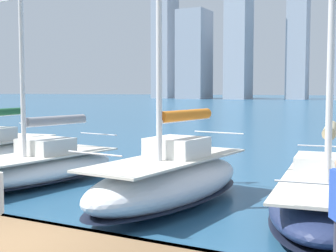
% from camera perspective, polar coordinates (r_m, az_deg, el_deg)
% --- Properties ---
extents(dock_pier, '(28.00, 2.80, 0.60)m').
position_cam_1_polar(dock_pier, '(9.00, -19.06, -13.48)').
color(dock_pier, brown).
rests_on(dock_pier, ground).
extents(sailboat_tan, '(3.55, 7.01, 10.01)m').
position_cam_1_polar(sailboat_tan, '(12.33, 18.88, -8.19)').
color(sailboat_tan, navy).
rests_on(sailboat_tan, ground).
extents(sailboat_orange, '(2.96, 7.01, 10.07)m').
position_cam_1_polar(sailboat_orange, '(13.28, 0.22, -6.45)').
color(sailboat_orange, white).
rests_on(sailboat_orange, ground).
extents(sailboat_grey, '(3.34, 7.34, 9.85)m').
position_cam_1_polar(sailboat_grey, '(17.11, -15.62, -4.73)').
color(sailboat_grey, silver).
rests_on(sailboat_grey, ground).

